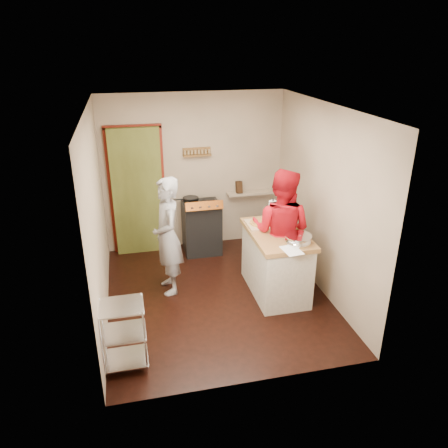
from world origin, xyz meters
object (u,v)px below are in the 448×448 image
(wire_shelving, at_px, (123,333))
(island, at_px, (276,261))
(stove, at_px, (202,227))
(person_red, at_px, (281,231))
(person_stripe, at_px, (168,236))

(wire_shelving, distance_m, island, 2.40)
(stove, relative_size, person_red, 0.56)
(wire_shelving, xyz_separation_m, island, (2.12, 1.12, 0.05))
(stove, distance_m, island, 1.69)
(island, bearing_deg, person_red, 47.92)
(stove, bearing_deg, person_red, -58.45)
(wire_shelving, height_order, island, island)
(stove, distance_m, person_red, 1.71)
(wire_shelving, bearing_deg, person_red, 28.90)
(stove, relative_size, wire_shelving, 1.26)
(wire_shelving, xyz_separation_m, person_red, (2.20, 1.21, 0.45))
(wire_shelving, height_order, person_stripe, person_stripe)
(stove, height_order, person_red, person_red)
(island, relative_size, person_red, 0.75)
(island, bearing_deg, person_stripe, 165.44)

